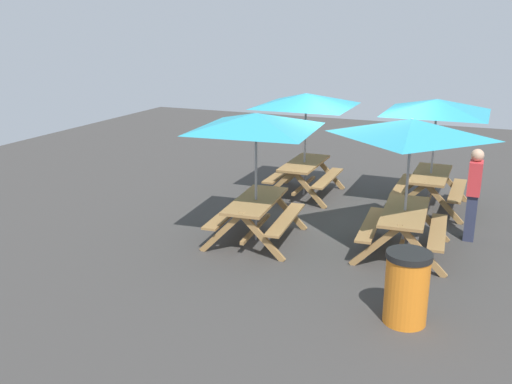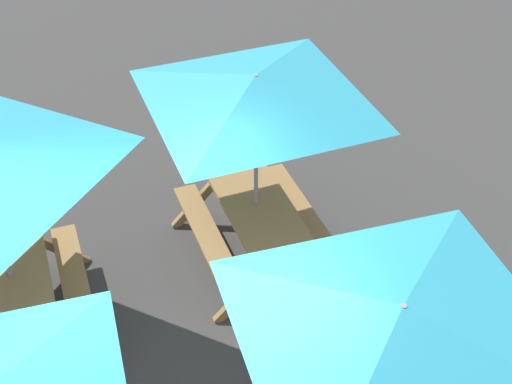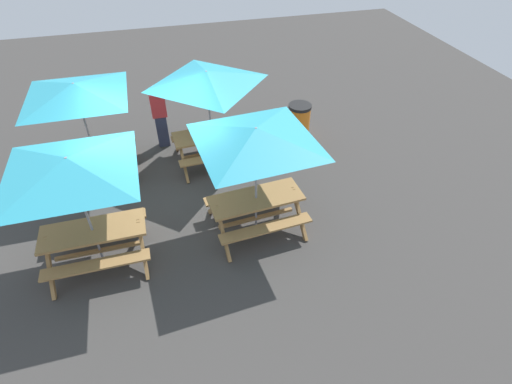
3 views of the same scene
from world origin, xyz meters
TOP-DOWN VIEW (x-y plane):
  - ground_plane at (0.00, 0.00)m, footprint 24.00×24.00m
  - picnic_table_0 at (-1.36, 1.32)m, footprint 2.83×2.83m
  - picnic_table_1 at (1.75, -1.31)m, footprint 2.82×2.82m
  - picnic_table_2 at (1.33, 1.21)m, footprint 2.13×2.13m
  - picnic_table_3 at (-1.25, -1.41)m, footprint 2.83×2.83m
  - trash_bin_orange at (3.70, 1.63)m, footprint 0.59×0.59m
  - person_standing at (0.22, 2.22)m, footprint 0.36×0.22m

SIDE VIEW (x-z plane):
  - ground_plane at x=0.00m, z-range 0.00..0.00m
  - trash_bin_orange at x=3.70m, z-range 0.00..0.98m
  - person_standing at x=0.22m, z-range 0.05..1.72m
  - picnic_table_0 at x=-1.36m, z-range 0.82..3.16m
  - picnic_table_1 at x=1.75m, z-range 0.82..3.16m
  - picnic_table_2 at x=1.33m, z-range 0.82..3.16m
  - picnic_table_3 at x=-1.25m, z-range 0.82..3.16m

